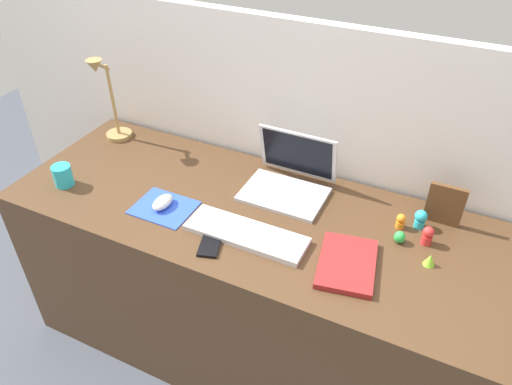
# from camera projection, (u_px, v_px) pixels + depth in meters

# --- Properties ---
(ground_plane) EXTENTS (6.00, 6.00, 0.00)m
(ground_plane) POSITION_uv_depth(u_px,v_px,m) (250.00, 341.00, 2.16)
(ground_plane) COLOR #474C56
(back_wall) EXTENTS (2.96, 0.05, 1.31)m
(back_wall) POSITION_uv_depth(u_px,v_px,m) (288.00, 177.00, 2.04)
(back_wall) COLOR silver
(back_wall) RESTS_ON ground_plane
(desk) EXTENTS (1.76, 0.66, 0.74)m
(desk) POSITION_uv_depth(u_px,v_px,m) (249.00, 283.00, 1.94)
(desk) COLOR #4C331E
(desk) RESTS_ON ground_plane
(laptop) EXTENTS (0.30, 0.26, 0.21)m
(laptop) POSITION_uv_depth(u_px,v_px,m) (290.00, 176.00, 1.79)
(laptop) COLOR silver
(laptop) RESTS_ON desk
(keyboard) EXTENTS (0.41, 0.13, 0.02)m
(keyboard) POSITION_uv_depth(u_px,v_px,m) (246.00, 234.00, 1.60)
(keyboard) COLOR silver
(keyboard) RESTS_ON desk
(mousepad) EXTENTS (0.21, 0.17, 0.00)m
(mousepad) POSITION_uv_depth(u_px,v_px,m) (164.00, 208.00, 1.73)
(mousepad) COLOR blue
(mousepad) RESTS_ON desk
(mouse) EXTENTS (0.06, 0.10, 0.03)m
(mouse) POSITION_uv_depth(u_px,v_px,m) (163.00, 202.00, 1.72)
(mouse) COLOR silver
(mouse) RESTS_ON mousepad
(cell_phone) EXTENTS (0.10, 0.14, 0.01)m
(cell_phone) POSITION_uv_depth(u_px,v_px,m) (211.00, 243.00, 1.57)
(cell_phone) COLOR black
(cell_phone) RESTS_ON desk
(desk_lamp) EXTENTS (0.11, 0.15, 0.37)m
(desk_lamp) POSITION_uv_depth(u_px,v_px,m) (108.00, 102.00, 2.01)
(desk_lamp) COLOR #A5844C
(desk_lamp) RESTS_ON desk
(notebook_pad) EXTENTS (0.21, 0.27, 0.02)m
(notebook_pad) POSITION_uv_depth(u_px,v_px,m) (347.00, 264.00, 1.49)
(notebook_pad) COLOR maroon
(notebook_pad) RESTS_ON desk
(picture_frame) EXTENTS (0.12, 0.02, 0.15)m
(picture_frame) POSITION_uv_depth(u_px,v_px,m) (445.00, 205.00, 1.62)
(picture_frame) COLOR brown
(picture_frame) RESTS_ON desk
(coffee_mug) EXTENTS (0.07, 0.07, 0.08)m
(coffee_mug) POSITION_uv_depth(u_px,v_px,m) (63.00, 176.00, 1.82)
(coffee_mug) COLOR #28B7CC
(coffee_mug) RESTS_ON desk
(toy_figurine_red) EXTENTS (0.04, 0.04, 0.07)m
(toy_figurine_red) POSITION_uv_depth(u_px,v_px,m) (428.00, 235.00, 1.56)
(toy_figurine_red) COLOR red
(toy_figurine_red) RESTS_ON desk
(toy_figurine_orange) EXTENTS (0.03, 0.03, 0.05)m
(toy_figurine_orange) POSITION_uv_depth(u_px,v_px,m) (401.00, 221.00, 1.63)
(toy_figurine_orange) COLOR orange
(toy_figurine_orange) RESTS_ON desk
(toy_figurine_cyan) EXTENTS (0.04, 0.04, 0.07)m
(toy_figurine_cyan) POSITION_uv_depth(u_px,v_px,m) (421.00, 218.00, 1.63)
(toy_figurine_cyan) COLOR #28B7CC
(toy_figurine_cyan) RESTS_ON desk
(toy_figurine_green) EXTENTS (0.04, 0.04, 0.04)m
(toy_figurine_green) POSITION_uv_depth(u_px,v_px,m) (400.00, 237.00, 1.57)
(toy_figurine_green) COLOR green
(toy_figurine_green) RESTS_ON desk
(toy_figurine_lime) EXTENTS (0.04, 0.04, 0.04)m
(toy_figurine_lime) POSITION_uv_depth(u_px,v_px,m) (430.00, 260.00, 1.49)
(toy_figurine_lime) COLOR #8CDB33
(toy_figurine_lime) RESTS_ON desk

